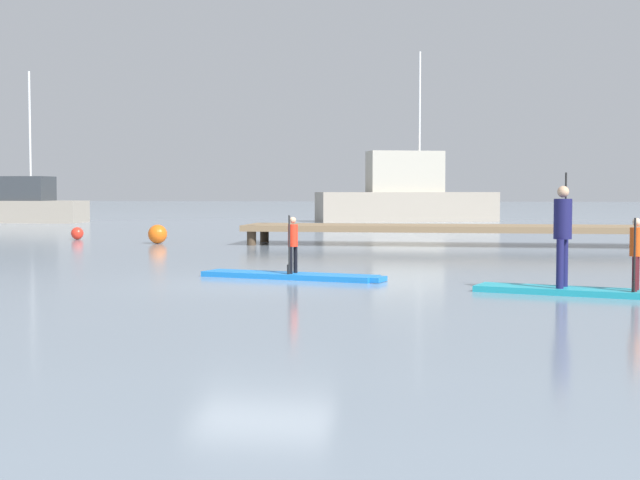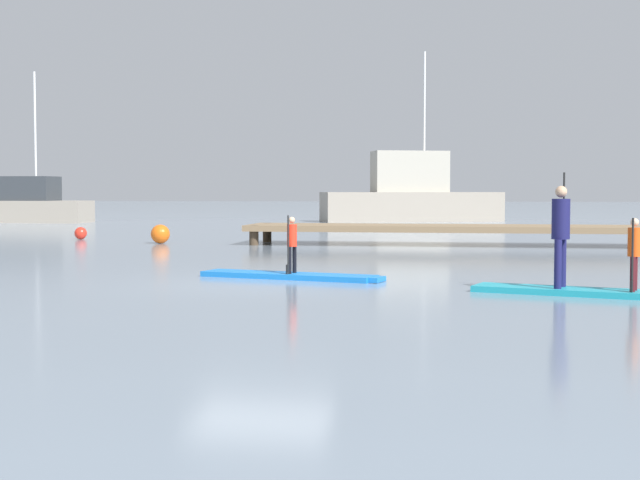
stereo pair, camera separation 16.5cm
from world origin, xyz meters
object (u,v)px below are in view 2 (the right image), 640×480
at_px(mooring_buoy_mid, 81,233).
at_px(paddleboard_far, 580,292).
at_px(paddler_adult, 561,229).
at_px(fishing_boat_green_midground, 411,197).
at_px(motor_boat_small_navy, 12,205).
at_px(paddleboard_near, 291,276).
at_px(mooring_buoy_near, 160,234).
at_px(paddler_child_front, 634,250).
at_px(paddler_child_solo, 292,242).

bearing_deg(mooring_buoy_mid, paddleboard_far, -44.70).
xyz_separation_m(paddleboard_far, paddler_adult, (-0.30, 0.10, 0.99)).
xyz_separation_m(fishing_boat_green_midground, mooring_buoy_mid, (-9.91, -19.77, -1.09)).
bearing_deg(motor_boat_small_navy, mooring_buoy_mid, -55.77).
height_order(paddleboard_near, mooring_buoy_near, mooring_buoy_near).
bearing_deg(paddleboard_far, paddler_adult, 161.59).
bearing_deg(paddleboard_far, paddler_child_front, -18.00).
height_order(paddler_child_front, fishing_boat_green_midground, fishing_boat_green_midground).
bearing_deg(paddler_child_front, motor_boat_small_navy, 130.72).
relative_size(paddleboard_far, motor_boat_small_navy, 0.40).
distance_m(paddler_adult, motor_boat_small_navy, 38.70).
bearing_deg(paddleboard_near, motor_boat_small_navy, 125.76).
bearing_deg(motor_boat_small_navy, paddleboard_near, -54.24).
bearing_deg(paddleboard_far, paddleboard_near, 158.62).
distance_m(paddler_child_front, fishing_boat_green_midground, 35.08).
distance_m(paddleboard_near, mooring_buoy_near, 12.39).
distance_m(fishing_boat_green_midground, motor_boat_small_navy, 20.77).
relative_size(motor_boat_small_navy, mooring_buoy_near, 14.41).
xyz_separation_m(paddler_adult, paddler_child_front, (1.08, -0.35, -0.30)).
relative_size(paddler_adult, fishing_boat_green_midground, 0.19).
xyz_separation_m(paddleboard_far, mooring_buoy_mid, (-14.76, 14.61, 0.16)).
distance_m(paddler_adult, mooring_buoy_mid, 20.50).
distance_m(paddler_child_solo, fishing_boat_green_midground, 32.41).
height_order(paddler_adult, paddler_child_front, paddler_adult).
bearing_deg(paddleboard_far, paddler_child_solo, 158.74).
distance_m(paddleboard_far, paddler_child_front, 1.07).
bearing_deg(paddler_adult, paddler_child_front, -18.11).
xyz_separation_m(paddleboard_far, motor_boat_small_navy, (-25.10, 29.81, 0.84)).
bearing_deg(fishing_boat_green_midground, paddleboard_far, -81.97).
height_order(paddler_child_solo, fishing_boat_green_midground, fishing_boat_green_midground).
distance_m(paddler_child_front, mooring_buoy_mid, 21.50).
xyz_separation_m(motor_boat_small_navy, mooring_buoy_near, (13.81, -17.13, -0.59)).
relative_size(paddler_child_front, mooring_buoy_mid, 2.74).
height_order(paddleboard_far, paddler_adult, paddler_adult).
bearing_deg(paddleboard_near, paddleboard_far, -21.38).
relative_size(paddleboard_near, paddleboard_far, 1.06).
distance_m(paddler_child_solo, paddler_adult, 5.12).
relative_size(paddler_adult, mooring_buoy_near, 3.12).
relative_size(paddleboard_far, fishing_boat_green_midground, 0.35).
xyz_separation_m(paddler_child_solo, paddleboard_far, (5.06, -1.97, -0.64)).
bearing_deg(paddler_child_solo, paddler_adult, -21.44).
height_order(paddleboard_far, paddler_child_front, paddler_child_front).
relative_size(paddler_child_solo, paddler_child_front, 0.96).
relative_size(paddleboard_near, fishing_boat_green_midground, 0.37).
bearing_deg(paddleboard_near, paddler_adult, -21.56).
bearing_deg(paddler_child_front, mooring_buoy_mid, 136.28).
xyz_separation_m(paddler_child_solo, paddler_adult, (4.76, -1.87, 0.35)).
relative_size(paddleboard_far, mooring_buoy_mid, 8.23).
distance_m(paddler_adult, mooring_buoy_near, 16.73).
distance_m(paddleboard_near, paddler_child_front, 6.29).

